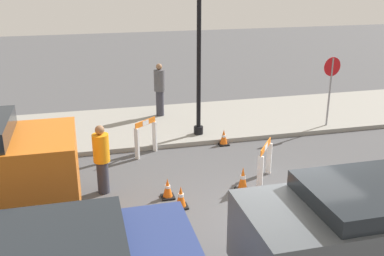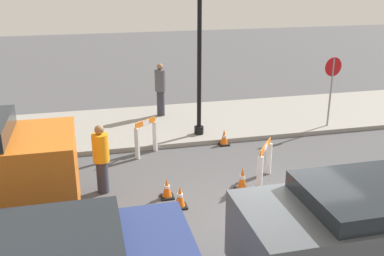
{
  "view_description": "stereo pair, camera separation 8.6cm",
  "coord_description": "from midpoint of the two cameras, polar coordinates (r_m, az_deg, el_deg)",
  "views": [
    {
      "loc": [
        -3.57,
        -7.42,
        4.95
      ],
      "look_at": [
        -0.87,
        3.34,
        1.0
      ],
      "focal_mm": 42.0,
      "sensor_mm": 36.0,
      "label": 1
    },
    {
      "loc": [
        -3.49,
        -7.45,
        4.95
      ],
      "look_at": [
        -0.87,
        3.34,
        1.0
      ],
      "focal_mm": 42.0,
      "sensor_mm": 36.0,
      "label": 2
    }
  ],
  "objects": [
    {
      "name": "traffic_cone_3",
      "position": [
        10.64,
        6.24,
        -6.5
      ],
      "size": [
        0.3,
        0.3,
        0.61
      ],
      "color": "black",
      "rests_on": "ground_plane"
    },
    {
      "name": "stop_sign",
      "position": [
        14.86,
        17.06,
        5.82
      ],
      "size": [
        0.6,
        0.09,
        2.23
      ],
      "rotation": [
        0.0,
        0.0,
        3.25
      ],
      "color": "gray",
      "rests_on": "sidewalk_slab"
    },
    {
      "name": "traffic_cone_1",
      "position": [
        10.31,
        -3.36,
        -7.7
      ],
      "size": [
        0.3,
        0.3,
        0.48
      ],
      "color": "black",
      "rests_on": "ground_plane"
    },
    {
      "name": "person_pedestrian",
      "position": [
        15.39,
        -4.3,
        5.08
      ],
      "size": [
        0.51,
        0.51,
        1.82
      ],
      "rotation": [
        0.0,
        0.0,
        2.62
      ],
      "color": "#33333D",
      "rests_on": "sidewalk_slab"
    },
    {
      "name": "barricade_0",
      "position": [
        11.1,
        9.03,
        -4.08
      ],
      "size": [
        0.67,
        0.85,
        0.97
      ],
      "rotation": [
        0.0,
        0.0,
        7.22
      ],
      "color": "white",
      "rests_on": "ground_plane"
    },
    {
      "name": "ground_plane",
      "position": [
        9.6,
        9.89,
        -11.76
      ],
      "size": [
        60.0,
        60.0,
        0.0
      ],
      "primitive_type": "plane",
      "color": "#4C4C4F"
    },
    {
      "name": "traffic_cone_2",
      "position": [
        13.32,
        3.87,
        -1.22
      ],
      "size": [
        0.3,
        0.3,
        0.48
      ],
      "color": "black",
      "rests_on": "ground_plane"
    },
    {
      "name": "sidewalk_slab",
      "position": [
        15.16,
        0.15,
        0.81
      ],
      "size": [
        18.0,
        3.96,
        0.14
      ],
      "color": "gray",
      "rests_on": "ground_plane"
    },
    {
      "name": "traffic_cone_0",
      "position": [
        9.9,
        -1.68,
        -8.79
      ],
      "size": [
        0.3,
        0.3,
        0.51
      ],
      "color": "black",
      "rests_on": "ground_plane"
    },
    {
      "name": "barricade_1",
      "position": [
        12.54,
        -6.08,
        -1.06
      ],
      "size": [
        0.7,
        0.6,
        1.03
      ],
      "rotation": [
        0.0,
        0.0,
        10.11
      ],
      "color": "white",
      "rests_on": "ground_plane"
    },
    {
      "name": "parked_car_1",
      "position": [
        7.98,
        22.27,
        -11.65
      ],
      "size": [
        4.5,
        2.01,
        1.79
      ],
      "color": "#4C5156",
      "rests_on": "ground_plane"
    },
    {
      "name": "person_worker",
      "position": [
        10.47,
        -11.64,
        -3.69
      ],
      "size": [
        0.46,
        0.46,
        1.66
      ],
      "rotation": [
        0.0,
        0.0,
        0.25
      ],
      "color": "#33333D",
      "rests_on": "ground_plane"
    },
    {
      "name": "streetlamp_post",
      "position": [
        13.03,
        0.71,
        16.0
      ],
      "size": [
        0.44,
        0.44,
        6.33
      ],
      "color": "black",
      "rests_on": "sidewalk_slab"
    }
  ]
}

